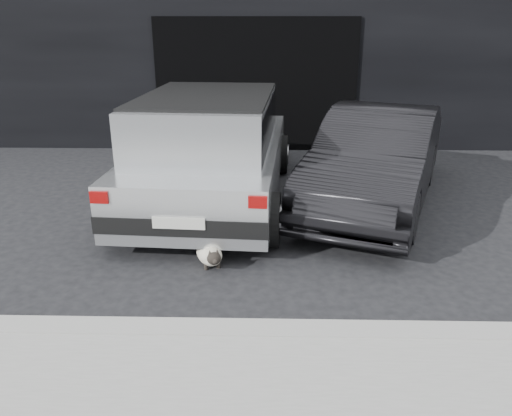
{
  "coord_description": "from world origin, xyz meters",
  "views": [
    {
      "loc": [
        1.24,
        -6.18,
        2.56
      ],
      "look_at": [
        1.12,
        -1.06,
        0.61
      ],
      "focal_mm": 35.0,
      "sensor_mm": 36.0,
      "label": 1
    }
  ],
  "objects_px": {
    "silver_hatchback": "(211,144)",
    "cat_white": "(181,226)",
    "cat_siamese": "(210,254)",
    "second_car": "(377,158)"
  },
  "relations": [
    {
      "from": "cat_siamese",
      "to": "silver_hatchback",
      "type": "bearing_deg",
      "value": -102.38
    },
    {
      "from": "silver_hatchback",
      "to": "cat_white",
      "type": "relative_size",
      "value": 5.16
    },
    {
      "from": "cat_siamese",
      "to": "cat_white",
      "type": "bearing_deg",
      "value": -73.87
    },
    {
      "from": "silver_hatchback",
      "to": "cat_white",
      "type": "bearing_deg",
      "value": -95.85
    },
    {
      "from": "second_car",
      "to": "cat_siamese",
      "type": "distance_m",
      "value": 3.01
    },
    {
      "from": "silver_hatchback",
      "to": "second_car",
      "type": "bearing_deg",
      "value": 3.13
    },
    {
      "from": "silver_hatchback",
      "to": "cat_white",
      "type": "height_order",
      "value": "silver_hatchback"
    },
    {
      "from": "cat_white",
      "to": "cat_siamese",
      "type": "bearing_deg",
      "value": 40.47
    },
    {
      "from": "cat_white",
      "to": "silver_hatchback",
      "type": "bearing_deg",
      "value": 177.12
    },
    {
      "from": "silver_hatchback",
      "to": "cat_siamese",
      "type": "bearing_deg",
      "value": -81.01
    }
  ]
}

